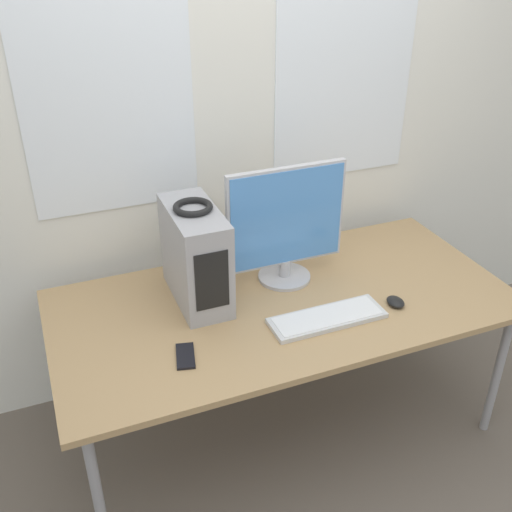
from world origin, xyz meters
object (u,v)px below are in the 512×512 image
at_px(pc_tower, 196,255).
at_px(keyboard, 327,318).
at_px(mouse, 395,302).
at_px(monitor_main, 286,225).
at_px(cell_phone, 185,356).
at_px(headphones, 193,207).

bearing_deg(pc_tower, keyboard, -39.29).
bearing_deg(mouse, pc_tower, 154.05).
height_order(monitor_main, cell_phone, monitor_main).
relative_size(keyboard, mouse, 5.34).
xyz_separation_m(pc_tower, headphones, (0.00, 0.00, 0.22)).
height_order(headphones, cell_phone, headphones).
distance_m(pc_tower, mouse, 0.86).
distance_m(keyboard, mouse, 0.32).
bearing_deg(monitor_main, mouse, -46.87).
bearing_deg(monitor_main, pc_tower, -179.70).
xyz_separation_m(pc_tower, cell_phone, (-0.16, -0.37, -0.20)).
height_order(monitor_main, mouse, monitor_main).
bearing_deg(keyboard, monitor_main, 94.46).
height_order(pc_tower, mouse, pc_tower).
xyz_separation_m(pc_tower, monitor_main, (0.41, 0.00, 0.06)).
bearing_deg(keyboard, mouse, -1.81).
bearing_deg(monitor_main, cell_phone, -147.05).
distance_m(headphones, monitor_main, 0.44).
height_order(monitor_main, keyboard, monitor_main).
bearing_deg(mouse, monitor_main, 133.13).
bearing_deg(monitor_main, keyboard, -85.54).
bearing_deg(headphones, monitor_main, 0.19).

